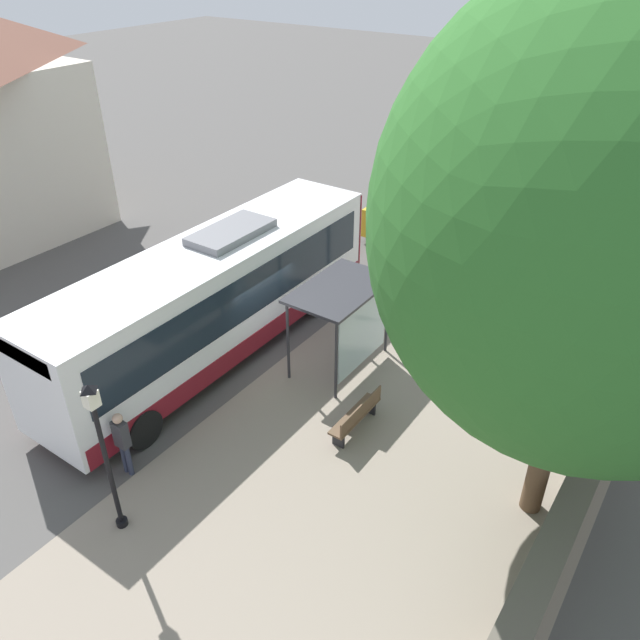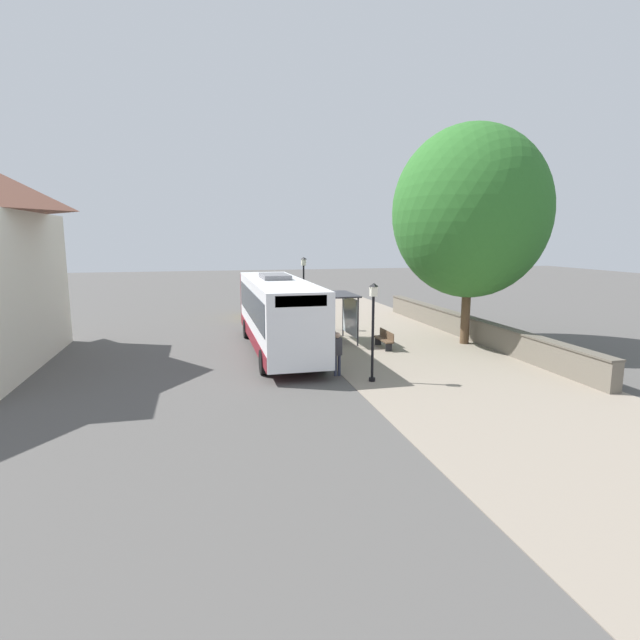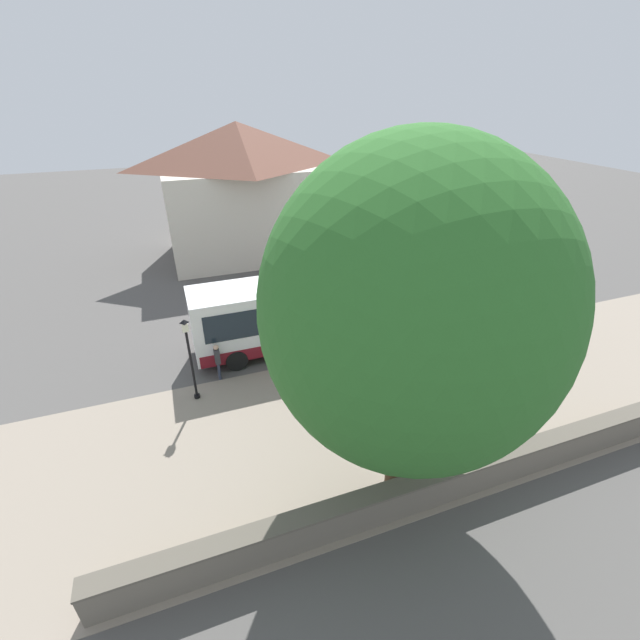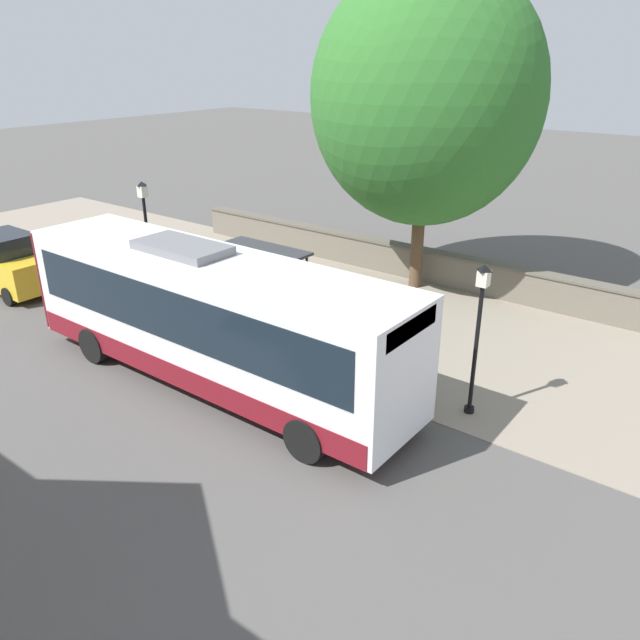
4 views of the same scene
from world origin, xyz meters
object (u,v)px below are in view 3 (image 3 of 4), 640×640
at_px(shade_tree, 412,308).
at_px(bus, 311,308).
at_px(street_lamp_far, 433,300).
at_px(pedestrian, 217,359).
at_px(bench, 337,397).
at_px(bus_shelter, 368,332).
at_px(street_lamp_near, 190,353).
at_px(parked_car_behind_bus, 493,295).

bearing_deg(shade_tree, bus, -3.49).
bearing_deg(street_lamp_far, bus, 66.18).
height_order(pedestrian, bench, pedestrian).
xyz_separation_m(bus_shelter, bench, (-1.73, 2.08, -1.62)).
relative_size(bus_shelter, street_lamp_near, 0.79).
xyz_separation_m(bus, street_lamp_near, (-2.64, 5.93, 0.35)).
relative_size(bus, bus_shelter, 3.84).
bearing_deg(street_lamp_near, street_lamp_far, -88.47).
xyz_separation_m(bus, street_lamp_far, (-2.34, -5.31, 0.65)).
relative_size(street_lamp_near, parked_car_behind_bus, 0.94).
bearing_deg(bus_shelter, bus, 22.68).
bearing_deg(bus_shelter, street_lamp_near, 84.15).
distance_m(pedestrian, parked_car_behind_bus, 15.64).
distance_m(bus, shade_tree, 10.61).
height_order(pedestrian, street_lamp_far, street_lamp_far).
bearing_deg(parked_car_behind_bus, street_lamp_near, 97.81).
bearing_deg(pedestrian, parked_car_behind_bus, -85.48).
bearing_deg(street_lamp_near, bus_shelter, -95.85).
xyz_separation_m(bus_shelter, street_lamp_near, (0.75, 7.35, 0.12)).
xyz_separation_m(shade_tree, parked_car_behind_bus, (9.14, -11.33, -5.58)).
height_order(street_lamp_near, parked_car_behind_bus, street_lamp_near).
height_order(bench, street_lamp_near, street_lamp_near).
bearing_deg(shade_tree, parked_car_behind_bus, -51.11).
xyz_separation_m(pedestrian, street_lamp_near, (-1.06, 1.09, 1.20)).
bearing_deg(street_lamp_far, shade_tree, 140.53).
height_order(bus, street_lamp_near, street_lamp_near).
relative_size(street_lamp_far, shade_tree, 0.39).
distance_m(bus_shelter, pedestrian, 6.61).
distance_m(bus_shelter, parked_car_behind_bus, 9.87).
bearing_deg(bus_shelter, shade_tree, 161.84).
height_order(bus_shelter, street_lamp_far, street_lamp_far).
height_order(bench, shade_tree, shade_tree).
height_order(pedestrian, street_lamp_near, street_lamp_near).
relative_size(bus, street_lamp_near, 3.05).
bearing_deg(bus, bus_shelter, -157.32).
distance_m(bus, pedestrian, 5.17).
distance_m(pedestrian, bench, 5.51).
height_order(bus_shelter, pedestrian, bus_shelter).
relative_size(bench, parked_car_behind_bus, 0.46).
xyz_separation_m(street_lamp_near, street_lamp_far, (0.30, -11.24, 0.30)).
bearing_deg(bus_shelter, bench, 129.76).
height_order(bus, bus_shelter, bus).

